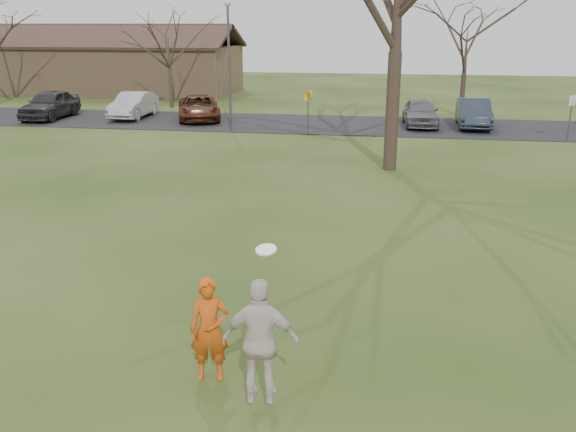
# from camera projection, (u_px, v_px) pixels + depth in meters

# --- Properties ---
(ground) EXTENTS (120.00, 120.00, 0.00)m
(ground) POSITION_uv_depth(u_px,v_px,m) (243.00, 395.00, 8.96)
(ground) COLOR #1E380F
(ground) RESTS_ON ground
(parking_strip) EXTENTS (62.00, 6.50, 0.04)m
(parking_strip) POSITION_uv_depth(u_px,v_px,m) (353.00, 125.00, 32.47)
(parking_strip) COLOR black
(parking_strip) RESTS_ON ground
(player_defender) EXTENTS (0.65, 0.48, 1.64)m
(player_defender) POSITION_uv_depth(u_px,v_px,m) (209.00, 329.00, 9.16)
(player_defender) COLOR #C04B0F
(player_defender) RESTS_ON ground
(car_0) EXTENTS (2.03, 4.68, 1.57)m
(car_0) POSITION_uv_depth(u_px,v_px,m) (50.00, 104.00, 34.36)
(car_0) COLOR #28272A
(car_0) RESTS_ON parking_strip
(car_1) EXTENTS (1.59, 4.36, 1.43)m
(car_1) POSITION_uv_depth(u_px,v_px,m) (134.00, 105.00, 34.64)
(car_1) COLOR #AAA8AE
(car_1) RESTS_ON parking_strip
(car_2) EXTENTS (3.64, 5.22, 1.32)m
(car_2) POSITION_uv_depth(u_px,v_px,m) (199.00, 108.00, 33.88)
(car_2) COLOR #4B2211
(car_2) RESTS_ON parking_strip
(car_4) EXTENTS (1.91, 4.23, 1.41)m
(car_4) POSITION_uv_depth(u_px,v_px,m) (420.00, 112.00, 31.89)
(car_4) COLOR slate
(car_4) RESTS_ON parking_strip
(car_5) EXTENTS (1.63, 4.43, 1.45)m
(car_5) POSITION_uv_depth(u_px,v_px,m) (474.00, 113.00, 31.51)
(car_5) COLOR #2A323F
(car_5) RESTS_ON parking_strip
(catching_play) EXTENTS (1.08, 0.50, 2.30)m
(catching_play) POSITION_uv_depth(u_px,v_px,m) (261.00, 342.00, 8.19)
(catching_play) COLOR beige
(catching_play) RESTS_ON ground
(building) EXTENTS (20.60, 8.50, 5.14)m
(building) POSITION_uv_depth(u_px,v_px,m) (105.00, 67.00, 47.24)
(building) COLOR #8C6D4C
(building) RESTS_ON ground
(lamp_post) EXTENTS (0.34, 0.34, 6.27)m
(lamp_post) POSITION_uv_depth(u_px,v_px,m) (229.00, 49.00, 29.87)
(lamp_post) COLOR #47474C
(lamp_post) RESTS_ON ground
(sign_yellow) EXTENTS (0.35, 0.35, 2.08)m
(sign_yellow) POSITION_uv_depth(u_px,v_px,m) (308.00, 104.00, 29.53)
(sign_yellow) COLOR #47474C
(sign_yellow) RESTS_ON ground
(sign_white) EXTENTS (0.35, 0.35, 2.08)m
(sign_white) POSITION_uv_depth(u_px,v_px,m) (571.00, 110.00, 27.66)
(sign_white) COLOR #47474C
(sign_white) RESTS_ON ground
(small_tree_row) EXTENTS (55.00, 5.90, 8.50)m
(small_tree_row) POSITION_uv_depth(u_px,v_px,m) (436.00, 46.00, 35.38)
(small_tree_row) COLOR #352821
(small_tree_row) RESTS_ON ground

